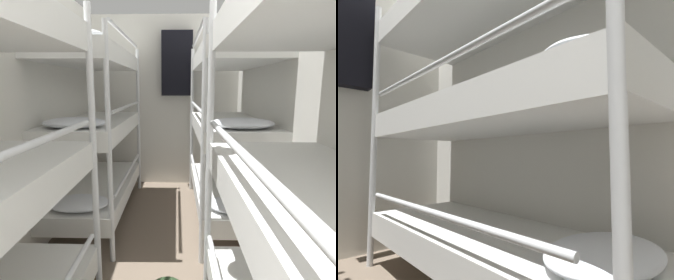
{
  "view_description": "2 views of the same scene",
  "coord_description": "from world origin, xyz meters",
  "views": [
    {
      "loc": [
        0.17,
        0.54,
        1.48
      ],
      "look_at": [
        0.08,
        3.37,
        0.98
      ],
      "focal_mm": 32.0,
      "sensor_mm": 36.0,
      "label": 1
    },
    {
      "loc": [
        -0.25,
        2.62,
        0.8
      ],
      "look_at": [
        0.64,
        3.57,
        0.89
      ],
      "focal_mm": 28.0,
      "sensor_mm": 36.0,
      "label": 2
    }
  ],
  "objects": [
    {
      "name": "bunk_stack_right_far",
      "position": [
        0.72,
        3.77,
        1.05
      ],
      "size": [
        0.71,
        1.92,
        2.02
      ],
      "color": "silver",
      "rests_on": "ground_plane"
    },
    {
      "name": "hanging_coat",
      "position": [
        0.17,
        4.93,
        1.81
      ],
      "size": [
        0.44,
        0.12,
        0.9
      ],
      "color": "black"
    }
  ]
}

